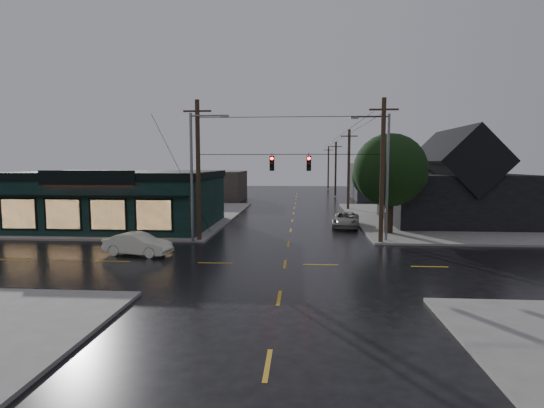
# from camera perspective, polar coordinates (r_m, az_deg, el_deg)

# --- Properties ---
(ground_plane) EXTENTS (160.00, 160.00, 0.00)m
(ground_plane) POSITION_cam_1_polar(r_m,az_deg,el_deg) (24.20, 1.75, -8.10)
(ground_plane) COLOR black
(sidewalk_nw) EXTENTS (28.00, 28.00, 0.15)m
(sidewalk_nw) POSITION_cam_1_polar(r_m,az_deg,el_deg) (48.60, -21.49, -1.46)
(sidewalk_nw) COLOR slate
(sidewalk_nw) RESTS_ON ground
(sidewalk_ne) EXTENTS (28.00, 28.00, 0.15)m
(sidewalk_ne) POSITION_cam_1_polar(r_m,az_deg,el_deg) (47.82, 27.54, -1.82)
(sidewalk_ne) COLOR slate
(sidewalk_ne) RESTS_ON ground
(pizza_shop) EXTENTS (16.30, 12.34, 4.90)m
(pizza_shop) POSITION_cam_1_polar(r_m,az_deg,el_deg) (39.90, -19.49, 0.73)
(pizza_shop) COLOR black
(pizza_shop) RESTS_ON ground
(ne_building) EXTENTS (12.60, 11.60, 8.75)m
(ne_building) POSITION_cam_1_polar(r_m,az_deg,el_deg) (42.88, 23.26, 3.47)
(ne_building) COLOR black
(ne_building) RESTS_ON ground
(corner_tree) EXTENTS (5.78, 5.78, 7.88)m
(corner_tree) POSITION_cam_1_polar(r_m,az_deg,el_deg) (34.81, 15.57, 4.39)
(corner_tree) COLOR black
(corner_tree) RESTS_ON ground
(utility_pole_nw) EXTENTS (2.00, 0.32, 10.15)m
(utility_pole_nw) POSITION_cam_1_polar(r_m,az_deg,el_deg) (31.43, -9.73, -4.98)
(utility_pole_nw) COLOR black
(utility_pole_nw) RESTS_ON ground
(utility_pole_ne) EXTENTS (2.00, 0.32, 10.15)m
(utility_pole_ne) POSITION_cam_1_polar(r_m,az_deg,el_deg) (31.04, 14.38, -5.21)
(utility_pole_ne) COLOR black
(utility_pole_ne) RESTS_ON ground
(utility_pole_far_a) EXTENTS (2.00, 0.32, 9.65)m
(utility_pole_far_a) POSITION_cam_1_polar(r_m,az_deg,el_deg) (52.11, 10.18, -0.79)
(utility_pole_far_a) COLOR black
(utility_pole_far_a) RESTS_ON ground
(utility_pole_far_b) EXTENTS (2.00, 0.32, 9.15)m
(utility_pole_far_b) POSITION_cam_1_polar(r_m,az_deg,el_deg) (71.94, 8.50, 0.98)
(utility_pole_far_b) COLOR black
(utility_pole_far_b) RESTS_ON ground
(utility_pole_far_c) EXTENTS (2.00, 0.32, 9.15)m
(utility_pole_far_c) POSITION_cam_1_polar(r_m,az_deg,el_deg) (91.84, 7.54, 1.99)
(utility_pole_far_c) COLOR black
(utility_pole_far_c) RESTS_ON ground
(span_signal_assembly) EXTENTS (13.00, 0.48, 1.23)m
(span_signal_assembly) POSITION_cam_1_polar(r_m,az_deg,el_deg) (30.00, 2.47, 5.54)
(span_signal_assembly) COLOR black
(span_signal_assembly) RESTS_ON ground
(streetlight_nw) EXTENTS (5.40, 0.30, 9.15)m
(streetlight_nw) POSITION_cam_1_polar(r_m,az_deg,el_deg) (30.84, -10.58, -5.20)
(streetlight_nw) COLOR slate
(streetlight_nw) RESTS_ON ground
(streetlight_ne) EXTENTS (5.40, 0.30, 9.15)m
(streetlight_ne) POSITION_cam_1_polar(r_m,az_deg,el_deg) (31.81, 15.04, -4.97)
(streetlight_ne) COLOR slate
(streetlight_ne) RESTS_ON ground
(bg_building_west) EXTENTS (12.00, 10.00, 4.40)m
(bg_building_west) POSITION_cam_1_polar(r_m,az_deg,el_deg) (65.32, -9.16, 2.44)
(bg_building_west) COLOR #3A2E2A
(bg_building_west) RESTS_ON ground
(bg_building_east) EXTENTS (14.00, 12.00, 5.60)m
(bg_building_east) POSITION_cam_1_polar(r_m,az_deg,el_deg) (70.19, 16.48, 2.99)
(bg_building_east) COLOR black
(bg_building_east) RESTS_ON ground
(sedan_cream) EXTENTS (4.40, 2.23, 1.39)m
(sedan_cream) POSITION_cam_1_polar(r_m,az_deg,el_deg) (27.67, -17.60, -5.15)
(sedan_cream) COLOR #E9EACE
(sedan_cream) RESTS_ON ground
(suv_silver) EXTENTS (2.88, 5.05, 1.33)m
(suv_silver) POSITION_cam_1_polar(r_m,az_deg,el_deg) (38.18, 9.90, -2.10)
(suv_silver) COLOR #A29E96
(suv_silver) RESTS_ON ground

